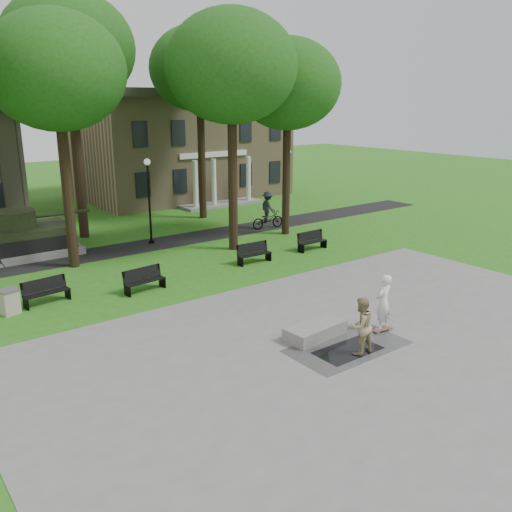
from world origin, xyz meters
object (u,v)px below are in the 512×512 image
(skateboarder, at_px, (383,302))
(trash_bin, at_px, (9,301))
(cyclist, at_px, (268,214))
(friend_watching, at_px, (361,326))
(concrete_block, at_px, (315,331))
(park_bench_0, at_px, (46,291))

(skateboarder, height_order, trash_bin, skateboarder)
(cyclist, bearing_deg, friend_watching, 158.05)
(skateboarder, distance_m, cyclist, 16.07)
(concrete_block, bearing_deg, park_bench_0, 125.61)
(friend_watching, relative_size, park_bench_0, 1.01)
(friend_watching, xyz_separation_m, trash_bin, (-8.01, 10.24, -0.47))
(cyclist, xyz_separation_m, park_bench_0, (-15.08, -5.00, -0.43))
(trash_bin, bearing_deg, friend_watching, -51.95)
(cyclist, relative_size, trash_bin, 2.43)
(cyclist, xyz_separation_m, trash_bin, (-16.52, -5.30, -0.47))
(concrete_block, bearing_deg, friend_watching, -81.13)
(concrete_block, xyz_separation_m, skateboarder, (2.32, -0.92, 0.78))
(concrete_block, relative_size, cyclist, 0.94)
(friend_watching, xyz_separation_m, cyclist, (8.51, 15.54, -0.00))
(concrete_block, relative_size, friend_watching, 1.18)
(friend_watching, xyz_separation_m, park_bench_0, (-6.57, 10.54, -0.43))
(concrete_block, xyz_separation_m, cyclist, (8.78, 13.79, 0.71))
(friend_watching, height_order, park_bench_0, friend_watching)
(cyclist, height_order, park_bench_0, cyclist)
(skateboarder, bearing_deg, friend_watching, 11.57)
(skateboarder, relative_size, friend_watching, 1.07)
(skateboarder, relative_size, cyclist, 0.86)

